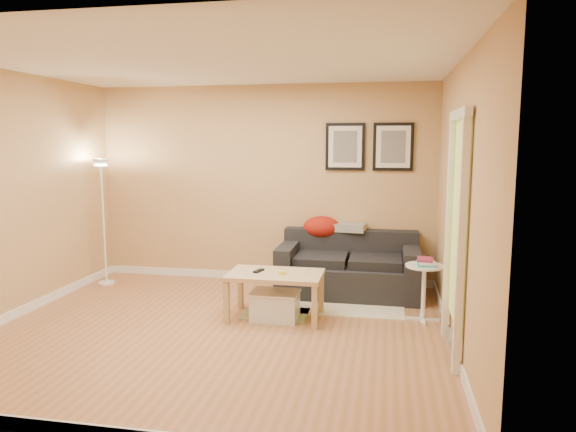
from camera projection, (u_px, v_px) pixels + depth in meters
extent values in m
plane|color=#B36E4D|center=(218.00, 331.00, 5.23)|extent=(4.50, 4.50, 0.00)
plane|color=white|center=(213.00, 61.00, 4.86)|extent=(4.50, 4.50, 0.00)
plane|color=tan|center=(263.00, 184.00, 6.99)|extent=(4.50, 0.00, 4.50)
plane|color=tan|center=(107.00, 238.00, 3.10)|extent=(4.50, 0.00, 4.50)
plane|color=tan|center=(8.00, 196.00, 5.46)|extent=(0.00, 4.00, 4.00)
plane|color=tan|center=(460.00, 206.00, 4.63)|extent=(0.00, 4.00, 4.00)
cube|color=white|center=(264.00, 276.00, 7.16)|extent=(4.50, 0.02, 0.10)
cube|color=white|center=(18.00, 313.00, 5.63)|extent=(0.02, 4.00, 0.10)
cube|color=white|center=(452.00, 342.00, 4.81)|extent=(0.02, 4.00, 0.10)
cube|color=beige|center=(349.00, 305.00, 6.03)|extent=(1.25, 0.85, 0.01)
cube|color=#668C4C|center=(275.00, 314.00, 5.73)|extent=(0.70, 0.50, 0.01)
cube|color=black|center=(259.00, 271.00, 5.59)|extent=(0.10, 0.17, 0.02)
cylinder|color=yellow|center=(282.00, 273.00, 5.48)|extent=(0.07, 0.07, 0.03)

